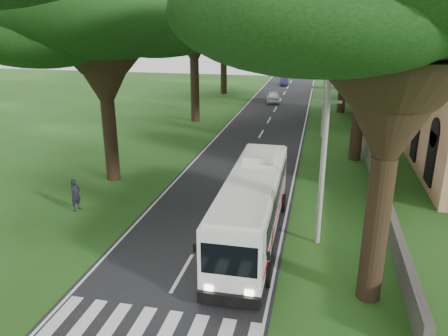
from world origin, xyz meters
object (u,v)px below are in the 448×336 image
at_px(pole_near, 323,160).
at_px(distant_car_a, 273,97).
at_px(pole_mid, 325,91).
at_px(pedestrian, 76,195).
at_px(pole_far, 326,67).
at_px(coach_bus, 252,205).
at_px(distant_car_b, 284,81).

relative_size(pole_near, distant_car_a, 1.89).
relative_size(pole_mid, pedestrian, 4.37).
bearing_deg(pole_far, coach_bus, -94.42).
distance_m(pole_far, distant_car_b, 14.01).
bearing_deg(pedestrian, distant_car_b, 7.19).
distance_m(pole_near, distant_car_b, 52.50).
height_order(coach_bus, pedestrian, coach_bus).
relative_size(distant_car_b, pedestrian, 1.93).
bearing_deg(distant_car_b, pole_mid, -85.25).
xyz_separation_m(pole_far, distant_car_a, (-6.30, -3.55, -3.43)).
relative_size(distant_car_a, pedestrian, 2.31).
height_order(pole_far, distant_car_a, pole_far).
bearing_deg(distant_car_b, coach_bus, -92.91).
xyz_separation_m(pole_near, pedestrian, (-13.24, 0.90, -3.26)).
relative_size(pole_near, coach_bus, 0.71).
relative_size(pole_far, distant_car_b, 2.27).
relative_size(pole_mid, pole_far, 1.00).
bearing_deg(coach_bus, distant_car_b, 92.87).
bearing_deg(pole_mid, pedestrian, -124.72).
bearing_deg(distant_car_a, distant_car_b, -98.51).
distance_m(pole_near, coach_bus, 3.95).
height_order(distant_car_a, pedestrian, pedestrian).
height_order(distant_car_a, distant_car_b, distant_car_a).
distance_m(pole_near, distant_car_a, 37.15).
bearing_deg(pole_near, coach_bus, -173.71).
bearing_deg(pole_far, pole_mid, -90.00).
bearing_deg(distant_car_b, pole_far, -68.68).
xyz_separation_m(pole_mid, pole_far, (0.00, 20.00, 0.00)).
relative_size(pole_near, pole_mid, 1.00).
bearing_deg(pedestrian, coach_bus, -82.08).
bearing_deg(pedestrian, distant_car_a, 3.88).
xyz_separation_m(pole_near, coach_bus, (-3.12, -0.34, -2.39)).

